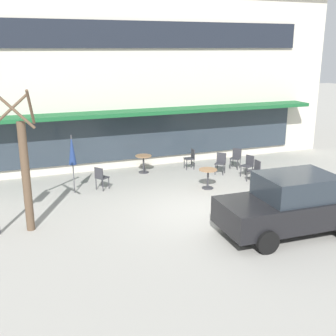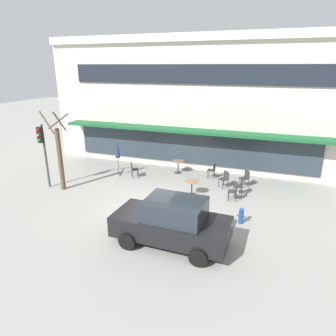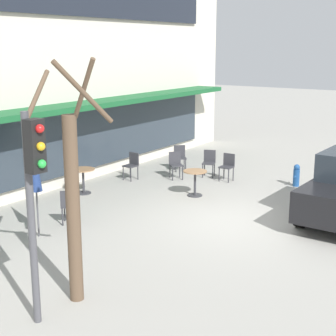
{
  "view_description": "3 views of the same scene",
  "coord_description": "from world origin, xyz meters",
  "px_view_note": "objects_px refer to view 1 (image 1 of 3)",
  "views": [
    {
      "loc": [
        -5.52,
        -11.72,
        5.24
      ],
      "look_at": [
        -0.22,
        2.31,
        0.91
      ],
      "focal_mm": 45.0,
      "sensor_mm": 36.0,
      "label": 1
    },
    {
      "loc": [
        4.95,
        -11.39,
        6.22
      ],
      "look_at": [
        -0.07,
        2.46,
        1.16
      ],
      "focal_mm": 32.0,
      "sensor_mm": 36.0,
      "label": 2
    },
    {
      "loc": [
        -11.19,
        -5.43,
        4.34
      ],
      "look_at": [
        0.21,
        2.29,
        1.04
      ],
      "focal_mm": 55.0,
      "sensor_mm": 36.0,
      "label": 3
    }
  ],
  "objects_px": {
    "cafe_chair_0": "(248,164)",
    "street_tree": "(25,170)",
    "cafe_chair_1": "(255,170)",
    "cafe_chair_5": "(236,157)",
    "cafe_chair_2": "(191,157)",
    "patio_umbrella_green_folded": "(72,150)",
    "cafe_chair_4": "(101,177)",
    "fire_hydrant": "(301,188)",
    "cafe_chair_3": "(221,162)",
    "cafe_table_streetside": "(208,175)",
    "cafe_table_near_wall": "(144,161)",
    "parked_sedan": "(292,204)"
  },
  "relations": [
    {
      "from": "parked_sedan",
      "to": "street_tree",
      "type": "distance_m",
      "value": 7.72
    },
    {
      "from": "cafe_chair_1",
      "to": "cafe_chair_3",
      "type": "xyz_separation_m",
      "value": [
        -0.72,
        1.55,
        0.0
      ]
    },
    {
      "from": "cafe_chair_0",
      "to": "cafe_chair_5",
      "type": "xyz_separation_m",
      "value": [
        0.15,
        1.27,
        0.0
      ]
    },
    {
      "from": "patio_umbrella_green_folded",
      "to": "cafe_chair_4",
      "type": "relative_size",
      "value": 2.47
    },
    {
      "from": "patio_umbrella_green_folded",
      "to": "cafe_chair_0",
      "type": "relative_size",
      "value": 2.47
    },
    {
      "from": "cafe_chair_2",
      "to": "cafe_chair_0",
      "type": "bearing_deg",
      "value": -47.01
    },
    {
      "from": "cafe_chair_5",
      "to": "cafe_chair_2",
      "type": "bearing_deg",
      "value": 161.65
    },
    {
      "from": "street_tree",
      "to": "fire_hydrant",
      "type": "height_order",
      "value": "street_tree"
    },
    {
      "from": "cafe_chair_1",
      "to": "cafe_table_near_wall",
      "type": "bearing_deg",
      "value": 142.8
    },
    {
      "from": "cafe_chair_1",
      "to": "cafe_chair_5",
      "type": "bearing_deg",
      "value": 81.63
    },
    {
      "from": "cafe_table_streetside",
      "to": "fire_hydrant",
      "type": "relative_size",
      "value": 1.08
    },
    {
      "from": "cafe_chair_3",
      "to": "parked_sedan",
      "type": "bearing_deg",
      "value": -98.23
    },
    {
      "from": "cafe_table_near_wall",
      "to": "cafe_chair_0",
      "type": "xyz_separation_m",
      "value": [
        3.92,
        -2.08,
        0.01
      ]
    },
    {
      "from": "cafe_chair_4",
      "to": "street_tree",
      "type": "xyz_separation_m",
      "value": [
        -2.73,
        -2.86,
        1.33
      ]
    },
    {
      "from": "patio_umbrella_green_folded",
      "to": "fire_hydrant",
      "type": "relative_size",
      "value": 3.12
    },
    {
      "from": "cafe_table_streetside",
      "to": "cafe_chair_0",
      "type": "xyz_separation_m",
      "value": [
        2.25,
        0.81,
        0.01
      ]
    },
    {
      "from": "cafe_table_near_wall",
      "to": "street_tree",
      "type": "relative_size",
      "value": 0.18
    },
    {
      "from": "cafe_chair_1",
      "to": "cafe_chair_3",
      "type": "height_order",
      "value": "same"
    },
    {
      "from": "cafe_table_streetside",
      "to": "cafe_chair_3",
      "type": "distance_m",
      "value": 2.1
    },
    {
      "from": "cafe_chair_2",
      "to": "cafe_table_streetside",
      "type": "bearing_deg",
      "value": -99.93
    },
    {
      "from": "fire_hydrant",
      "to": "cafe_chair_3",
      "type": "bearing_deg",
      "value": 109.86
    },
    {
      "from": "parked_sedan",
      "to": "cafe_chair_5",
      "type": "bearing_deg",
      "value": 73.81
    },
    {
      "from": "cafe_chair_3",
      "to": "cafe_table_streetside",
      "type": "bearing_deg",
      "value": -130.96
    },
    {
      "from": "cafe_table_streetside",
      "to": "cafe_chair_0",
      "type": "distance_m",
      "value": 2.39
    },
    {
      "from": "cafe_table_near_wall",
      "to": "cafe_chair_2",
      "type": "height_order",
      "value": "cafe_chair_2"
    },
    {
      "from": "cafe_chair_0",
      "to": "cafe_chair_3",
      "type": "distance_m",
      "value": 1.17
    },
    {
      "from": "cafe_table_near_wall",
      "to": "street_tree",
      "type": "distance_m",
      "value": 6.79
    },
    {
      "from": "cafe_table_near_wall",
      "to": "street_tree",
      "type": "xyz_separation_m",
      "value": [
        -4.93,
        -4.47,
        1.34
      ]
    },
    {
      "from": "cafe_table_streetside",
      "to": "cafe_chair_0",
      "type": "relative_size",
      "value": 0.85
    },
    {
      "from": "cafe_chair_3",
      "to": "cafe_chair_4",
      "type": "height_order",
      "value": "same"
    },
    {
      "from": "cafe_chair_0",
      "to": "cafe_chair_2",
      "type": "distance_m",
      "value": 2.61
    },
    {
      "from": "patio_umbrella_green_folded",
      "to": "fire_hydrant",
      "type": "bearing_deg",
      "value": -24.05
    },
    {
      "from": "cafe_chair_2",
      "to": "fire_hydrant",
      "type": "relative_size",
      "value": 1.26
    },
    {
      "from": "cafe_chair_5",
      "to": "street_tree",
      "type": "distance_m",
      "value": 9.81
    },
    {
      "from": "parked_sedan",
      "to": "fire_hydrant",
      "type": "relative_size",
      "value": 6.02
    },
    {
      "from": "parked_sedan",
      "to": "cafe_chair_1",
      "type": "bearing_deg",
      "value": 70.42
    },
    {
      "from": "cafe_chair_3",
      "to": "fire_hydrant",
      "type": "relative_size",
      "value": 1.26
    },
    {
      "from": "cafe_table_near_wall",
      "to": "cafe_chair_0",
      "type": "relative_size",
      "value": 0.85
    },
    {
      "from": "cafe_chair_2",
      "to": "cafe_chair_5",
      "type": "relative_size",
      "value": 1.0
    },
    {
      "from": "cafe_chair_0",
      "to": "street_tree",
      "type": "xyz_separation_m",
      "value": [
        -8.85,
        -2.39,
        1.33
      ]
    },
    {
      "from": "cafe_chair_0",
      "to": "cafe_chair_4",
      "type": "xyz_separation_m",
      "value": [
        -6.12,
        0.47,
        0.0
      ]
    },
    {
      "from": "cafe_chair_3",
      "to": "cafe_chair_5",
      "type": "relative_size",
      "value": 1.0
    },
    {
      "from": "cafe_table_streetside",
      "to": "patio_umbrella_green_folded",
      "type": "bearing_deg",
      "value": 165.18
    },
    {
      "from": "cafe_table_near_wall",
      "to": "cafe_chair_5",
      "type": "xyz_separation_m",
      "value": [
        4.06,
        -0.81,
        0.01
      ]
    },
    {
      "from": "cafe_table_near_wall",
      "to": "cafe_chair_2",
      "type": "xyz_separation_m",
      "value": [
        2.14,
        -0.17,
        0.01
      ]
    },
    {
      "from": "cafe_chair_0",
      "to": "cafe_chair_1",
      "type": "height_order",
      "value": "same"
    },
    {
      "from": "cafe_chair_1",
      "to": "fire_hydrant",
      "type": "height_order",
      "value": "cafe_chair_1"
    },
    {
      "from": "cafe_chair_0",
      "to": "cafe_chair_3",
      "type": "xyz_separation_m",
      "value": [
        -0.88,
        0.77,
        0.0
      ]
    },
    {
      "from": "cafe_chair_0",
      "to": "fire_hydrant",
      "type": "bearing_deg",
      "value": -81.22
    },
    {
      "from": "cafe_table_near_wall",
      "to": "cafe_chair_1",
      "type": "distance_m",
      "value": 4.72
    }
  ]
}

